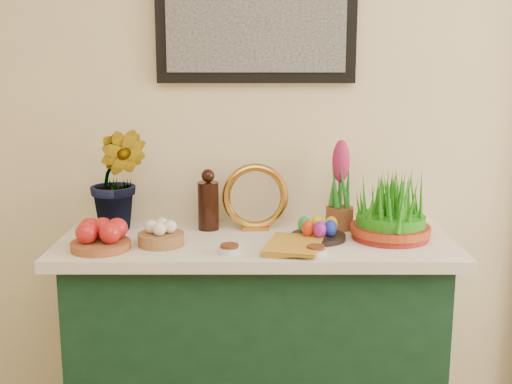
# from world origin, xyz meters

# --- Properties ---
(sideboard) EXTENTS (1.30, 0.45, 0.85)m
(sideboard) POSITION_xyz_m (-0.27, 2.00, 0.42)
(sideboard) COLOR #153923
(sideboard) RESTS_ON ground
(tablecloth) EXTENTS (1.40, 0.55, 0.04)m
(tablecloth) POSITION_xyz_m (-0.27, 2.00, 0.87)
(tablecloth) COLOR white
(tablecloth) RESTS_ON sideboard
(hyacinth_green) EXTENTS (0.27, 0.23, 0.51)m
(hyacinth_green) POSITION_xyz_m (-0.78, 2.13, 1.14)
(hyacinth_green) COLOR #227A22
(hyacinth_green) RESTS_ON tablecloth
(apple_bowl) EXTENTS (0.26, 0.26, 0.10)m
(apple_bowl) POSITION_xyz_m (-0.80, 1.87, 0.93)
(apple_bowl) COLOR brown
(apple_bowl) RESTS_ON tablecloth
(garlic_basket) EXTENTS (0.21, 0.21, 0.09)m
(garlic_basket) POSITION_xyz_m (-0.60, 1.92, 0.93)
(garlic_basket) COLOR #92613B
(garlic_basket) RESTS_ON tablecloth
(vinegar_cruet) EXTENTS (0.08, 0.08, 0.23)m
(vinegar_cruet) POSITION_xyz_m (-0.45, 2.13, 0.99)
(vinegar_cruet) COLOR black
(vinegar_cruet) RESTS_ON tablecloth
(mirror) EXTENTS (0.25, 0.08, 0.25)m
(mirror) POSITION_xyz_m (-0.28, 2.14, 1.01)
(mirror) COLOR #C18B36
(mirror) RESTS_ON tablecloth
(book) EXTENTS (0.21, 0.27, 0.03)m
(book) POSITION_xyz_m (-0.23, 1.89, 0.91)
(book) COLOR #BA8824
(book) RESTS_ON tablecloth
(spice_dish_left) EXTENTS (0.08, 0.08, 0.03)m
(spice_dish_left) POSITION_xyz_m (-0.36, 1.83, 0.90)
(spice_dish_left) COLOR silver
(spice_dish_left) RESTS_ON tablecloth
(spice_dish_right) EXTENTS (0.07, 0.07, 0.03)m
(spice_dish_right) POSITION_xyz_m (-0.08, 1.82, 0.90)
(spice_dish_right) COLOR silver
(spice_dish_right) RESTS_ON tablecloth
(egg_plate) EXTENTS (0.23, 0.23, 0.08)m
(egg_plate) POSITION_xyz_m (-0.05, 1.99, 0.92)
(egg_plate) COLOR black
(egg_plate) RESTS_ON tablecloth
(hyacinth_pink) EXTENTS (0.10, 0.10, 0.34)m
(hyacinth_pink) POSITION_xyz_m (0.04, 2.14, 1.04)
(hyacinth_pink) COLOR brown
(hyacinth_pink) RESTS_ON tablecloth
(wheatgrass_sabzeh) EXTENTS (0.28, 0.28, 0.23)m
(wheatgrass_sabzeh) POSITION_xyz_m (0.21, 2.01, 0.99)
(wheatgrass_sabzeh) COLOR maroon
(wheatgrass_sabzeh) RESTS_ON tablecloth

